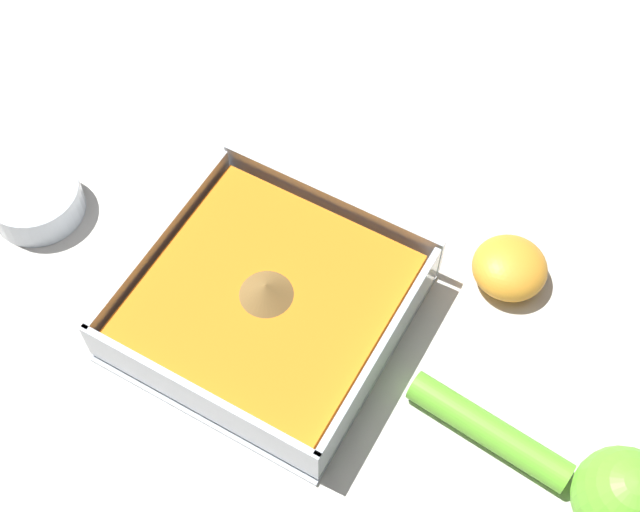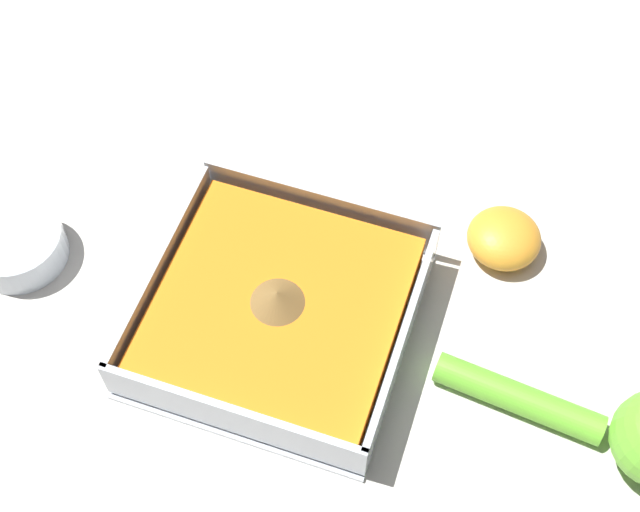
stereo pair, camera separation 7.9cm
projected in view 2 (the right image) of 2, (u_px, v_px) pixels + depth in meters
ground_plane at (262, 320)px, 0.78m from camera, size 4.00×4.00×0.00m
square_dish at (280, 310)px, 0.76m from camera, size 0.22×0.22×0.06m
spice_bowl at (17, 246)px, 0.81m from camera, size 0.09×0.09×0.03m
lemon_squeezer at (635, 432)px, 0.69m from camera, size 0.22×0.08×0.08m
lemon_half at (504, 238)px, 0.81m from camera, size 0.07×0.07×0.04m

